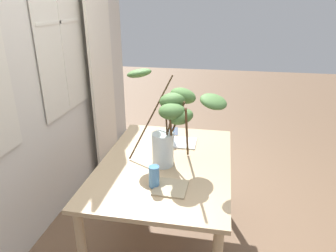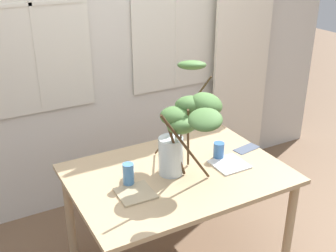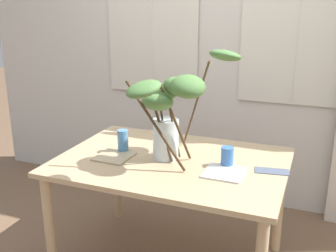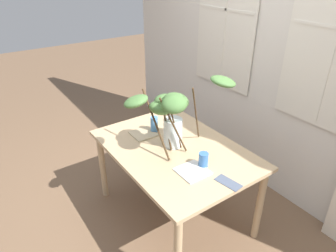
% 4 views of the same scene
% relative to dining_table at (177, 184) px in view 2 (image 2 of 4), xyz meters
% --- Properties ---
extents(back_wall_with_windows, '(4.40, 0.14, 2.61)m').
position_rel_dining_table_xyz_m(back_wall_with_windows, '(-0.00, 1.10, 0.68)').
color(back_wall_with_windows, beige).
rests_on(back_wall_with_windows, ground).
extents(curtain_sheer_side, '(0.59, 0.03, 2.54)m').
position_rel_dining_table_xyz_m(curtain_sheer_side, '(1.21, 0.95, 0.63)').
color(curtain_sheer_side, silver).
rests_on(curtain_sheer_side, ground).
extents(dining_table, '(1.34, 0.94, 0.73)m').
position_rel_dining_table_xyz_m(dining_table, '(0.00, 0.00, 0.00)').
color(dining_table, tan).
rests_on(dining_table, ground).
extents(vase_with_branches, '(0.58, 0.80, 0.66)m').
position_rel_dining_table_xyz_m(vase_with_branches, '(0.02, -0.04, 0.45)').
color(vase_with_branches, silver).
rests_on(vase_with_branches, dining_table).
extents(drinking_glass_blue_left, '(0.07, 0.07, 0.14)m').
position_rel_dining_table_xyz_m(drinking_glass_blue_left, '(-0.33, 0.01, 0.16)').
color(drinking_glass_blue_left, '#4C84BC').
rests_on(drinking_glass_blue_left, dining_table).
extents(drinking_glass_blue_right, '(0.07, 0.07, 0.11)m').
position_rel_dining_table_xyz_m(drinking_glass_blue_right, '(0.33, 0.02, 0.14)').
color(drinking_glass_blue_right, '#386BAD').
rests_on(drinking_glass_blue_right, dining_table).
extents(plate_square_left, '(0.21, 0.21, 0.01)m').
position_rel_dining_table_xyz_m(plate_square_left, '(-0.34, -0.10, 0.09)').
color(plate_square_left, tan).
rests_on(plate_square_left, dining_table).
extents(plate_square_right, '(0.21, 0.21, 0.01)m').
position_rel_dining_table_xyz_m(plate_square_right, '(0.34, -0.08, 0.09)').
color(plate_square_right, white).
rests_on(plate_square_right, dining_table).
extents(napkin_folded, '(0.20, 0.12, 0.00)m').
position_rel_dining_table_xyz_m(napkin_folded, '(0.58, 0.04, 0.09)').
color(napkin_folded, '#4C566B').
rests_on(napkin_folded, dining_table).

